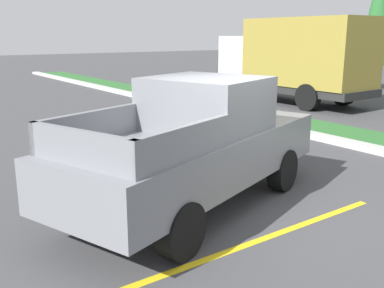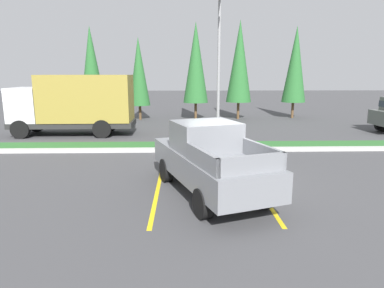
# 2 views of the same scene
# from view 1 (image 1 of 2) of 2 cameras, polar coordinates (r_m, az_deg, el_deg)

# --- Properties ---
(ground_plane) EXTENTS (120.00, 120.00, 0.00)m
(ground_plane) POSITION_cam_1_polar(r_m,az_deg,el_deg) (7.25, 6.84, -8.53)
(ground_plane) COLOR #424244
(parking_line_near) EXTENTS (0.12, 4.80, 0.01)m
(parking_line_near) POSITION_cam_1_polar(r_m,az_deg,el_deg) (8.62, -5.68, -4.77)
(parking_line_near) COLOR yellow
(parking_line_near) RESTS_ON ground
(parking_line_far) EXTENTS (0.12, 4.80, 0.01)m
(parking_line_far) POSITION_cam_1_polar(r_m,az_deg,el_deg) (6.32, 8.92, -12.10)
(parking_line_far) COLOR yellow
(parking_line_far) RESTS_ON ground
(pickup_truck_main) EXTENTS (3.51, 5.55, 2.10)m
(pickup_truck_main) POSITION_cam_1_polar(r_m,az_deg,el_deg) (7.11, 0.67, -0.04)
(pickup_truck_main) COLOR black
(pickup_truck_main) RESTS_ON ground
(cargo_truck_distant) EXTENTS (6.83, 2.57, 3.40)m
(cargo_truck_distant) POSITION_cam_1_polar(r_m,az_deg,el_deg) (18.78, 13.18, 10.81)
(cargo_truck_distant) COLOR black
(cargo_truck_distant) RESTS_ON ground
(cypress_tree_leftmost) EXTENTS (1.81, 1.81, 6.97)m
(cypress_tree_leftmost) POSITION_cam_1_polar(r_m,az_deg,el_deg) (24.84, 23.13, 15.98)
(cypress_tree_leftmost) COLOR brown
(cypress_tree_leftmost) RESTS_ON ground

